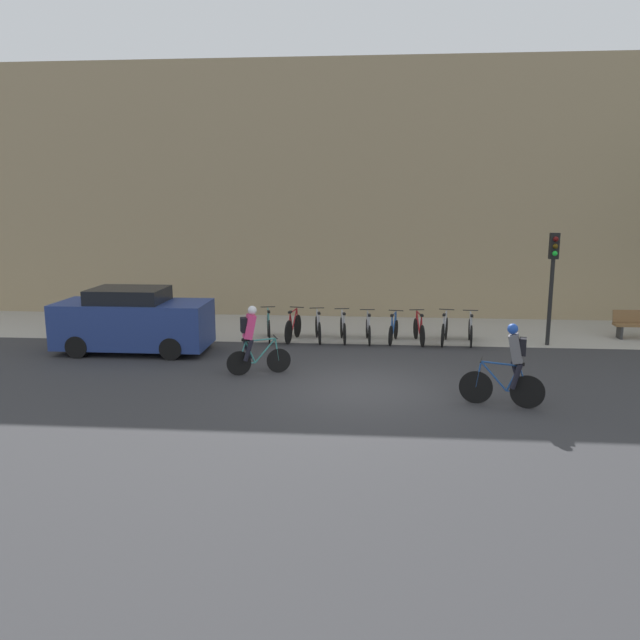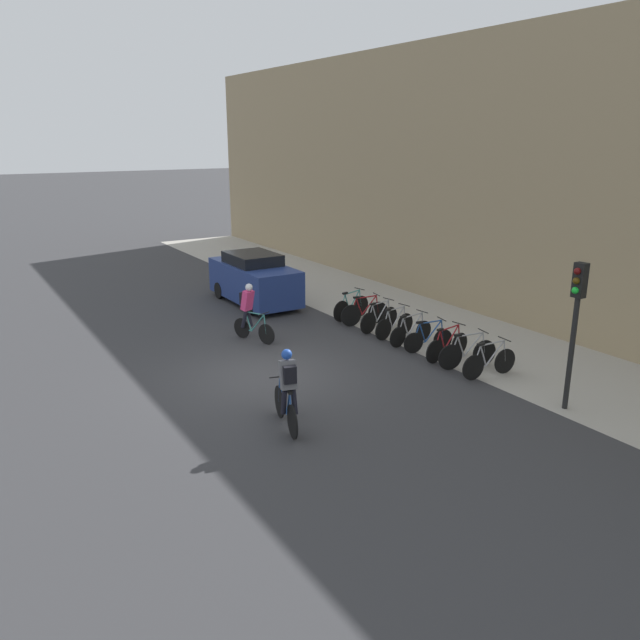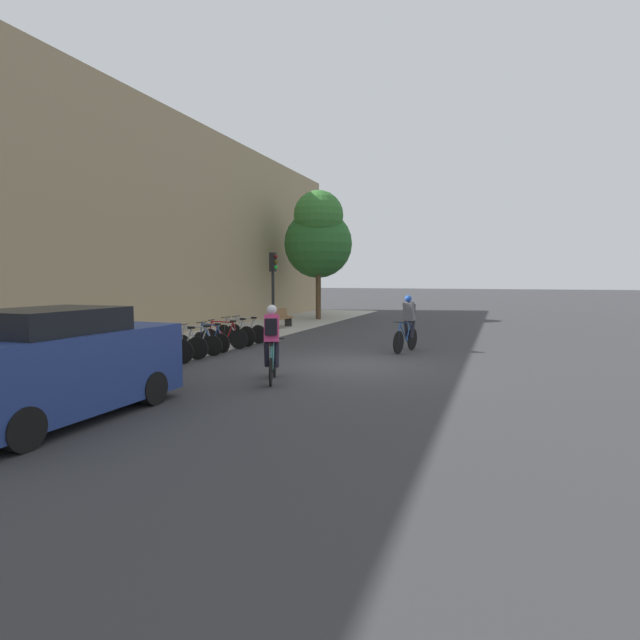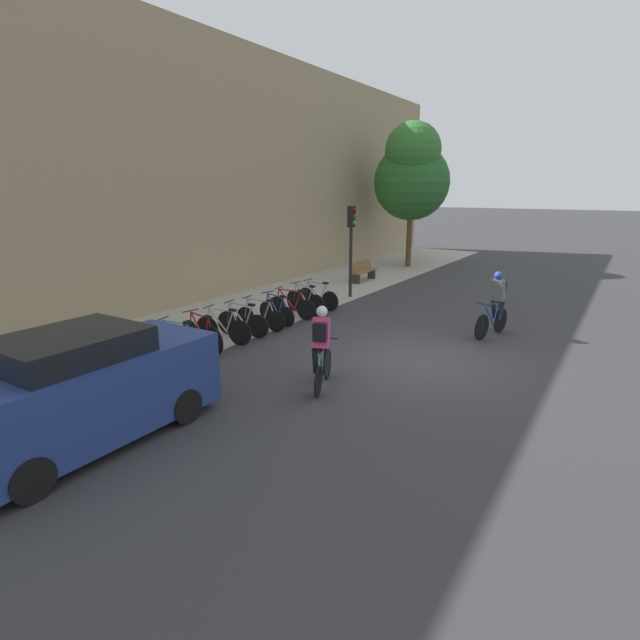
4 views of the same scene
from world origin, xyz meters
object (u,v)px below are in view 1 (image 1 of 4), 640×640
at_px(parked_bike_6, 419,330).
at_px(traffic_light_pole, 553,268).
at_px(parked_bike_3, 343,329).
at_px(parked_bike_8, 470,331).
at_px(parked_bike_0, 269,327).
at_px(parked_car, 133,321).
at_px(cyclist_pink, 252,338).
at_px(parked_bike_2, 318,328).
at_px(parked_bike_7, 445,330).
at_px(parked_bike_5, 393,330).
at_px(cyclist_grey, 511,363).
at_px(parked_bike_4, 368,330).
at_px(parked_bike_1, 293,327).

height_order(parked_bike_6, traffic_light_pole, traffic_light_pole).
bearing_deg(parked_bike_3, parked_bike_8, -0.01).
relative_size(parked_bike_0, parked_car, 0.38).
relative_size(cyclist_pink, parked_bike_3, 1.08).
bearing_deg(parked_bike_2, parked_bike_6, -0.02).
relative_size(parked_bike_2, parked_bike_7, 0.96).
xyz_separation_m(parked_bike_0, parked_bike_2, (1.55, -0.00, -0.01)).
bearing_deg(parked_car, parked_bike_5, 13.68).
xyz_separation_m(cyclist_pink, parked_bike_0, (-0.23, 3.88, -0.53)).
relative_size(cyclist_grey, parked_bike_6, 1.06).
xyz_separation_m(parked_bike_6, traffic_light_pole, (3.85, 0.00, 1.94)).
relative_size(parked_bike_6, traffic_light_pole, 0.50).
height_order(cyclist_pink, parked_bike_7, cyclist_pink).
height_order(traffic_light_pole, parked_car, traffic_light_pole).
bearing_deg(traffic_light_pole, parked_bike_2, -179.97).
bearing_deg(parked_car, parked_bike_2, 19.45).
bearing_deg(parked_bike_0, parked_bike_5, -0.02).
bearing_deg(parked_bike_3, parked_bike_5, -0.03).
bearing_deg(parked_car, parked_bike_3, 17.07).
relative_size(cyclist_pink, parked_bike_5, 1.14).
height_order(parked_bike_2, parked_bike_8, parked_bike_2).
bearing_deg(parked_bike_3, parked_bike_2, -180.00).
bearing_deg(parked_bike_6, cyclist_grey, -75.75).
distance_m(traffic_light_pole, parked_car, 12.32).
relative_size(parked_bike_0, parked_bike_5, 1.07).
relative_size(parked_bike_0, parked_bike_4, 0.98).
relative_size(parked_bike_6, parked_bike_8, 1.00).
bearing_deg(parked_bike_8, parked_bike_3, 179.99).
bearing_deg(parked_bike_4, parked_bike_7, 0.04).
height_order(parked_bike_3, parked_bike_4, parked_bike_3).
xyz_separation_m(parked_bike_4, parked_bike_7, (2.32, 0.00, 0.03)).
distance_m(parked_bike_1, parked_bike_8, 5.42).
bearing_deg(cyclist_grey, parked_bike_2, 128.07).
bearing_deg(parked_bike_1, traffic_light_pole, 0.02).
xyz_separation_m(parked_bike_2, traffic_light_pole, (6.94, 0.00, 1.93)).
distance_m(cyclist_grey, parked_bike_8, 5.88).
distance_m(parked_bike_0, parked_bike_2, 1.55).
distance_m(parked_bike_2, traffic_light_pole, 7.21).
bearing_deg(traffic_light_pole, parked_car, -171.43).
relative_size(cyclist_grey, parked_bike_0, 1.10).
height_order(parked_bike_0, parked_bike_4, parked_bike_0).
bearing_deg(cyclist_pink, parked_car, 151.79).
distance_m(cyclist_grey, parked_bike_6, 6.06).
relative_size(parked_bike_7, traffic_light_pole, 0.51).
relative_size(parked_bike_1, parked_bike_6, 0.99).
bearing_deg(parked_bike_0, traffic_light_pole, 0.02).
xyz_separation_m(parked_bike_4, traffic_light_pole, (5.39, 0.01, 1.95)).
relative_size(parked_bike_5, parked_bike_7, 0.89).
height_order(parked_bike_8, parked_car, parked_car).
relative_size(cyclist_pink, parked_bike_4, 1.05).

